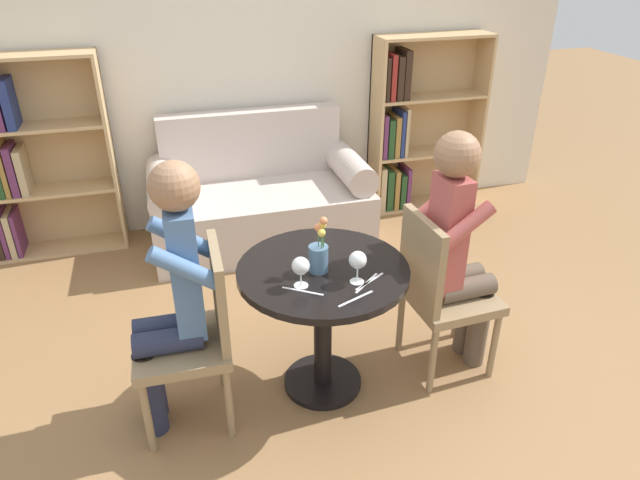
# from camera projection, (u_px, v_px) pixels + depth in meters

# --- Properties ---
(ground_plane) EXTENTS (16.00, 16.00, 0.00)m
(ground_plane) POSITION_uv_depth(u_px,v_px,m) (323.00, 383.00, 2.98)
(ground_plane) COLOR olive
(back_wall) EXTENTS (5.20, 0.05, 2.70)m
(back_wall) POSITION_uv_depth(u_px,v_px,m) (242.00, 46.00, 4.12)
(back_wall) COLOR silver
(back_wall) RESTS_ON ground_plane
(round_table) EXTENTS (0.81, 0.81, 0.70)m
(round_table) POSITION_uv_depth(u_px,v_px,m) (323.00, 298.00, 2.72)
(round_table) COLOR black
(round_table) RESTS_ON ground_plane
(couch) EXTENTS (1.58, 0.80, 0.92)m
(couch) POSITION_uv_depth(u_px,v_px,m) (260.00, 201.00, 4.25)
(couch) COLOR beige
(couch) RESTS_ON ground_plane
(bookshelf_left) EXTENTS (0.91, 0.28, 1.40)m
(bookshelf_left) POSITION_uv_depth(u_px,v_px,m) (24.00, 157.00, 3.90)
(bookshelf_left) COLOR tan
(bookshelf_left) RESTS_ON ground_plane
(bookshelf_right) EXTENTS (0.91, 0.28, 1.40)m
(bookshelf_right) POSITION_uv_depth(u_px,v_px,m) (412.00, 129.00, 4.63)
(bookshelf_right) COLOR tan
(bookshelf_right) RESTS_ON ground_plane
(chair_left) EXTENTS (0.43, 0.43, 0.90)m
(chair_left) POSITION_uv_depth(u_px,v_px,m) (196.00, 331.00, 2.56)
(chair_left) COLOR #937A56
(chair_left) RESTS_ON ground_plane
(chair_right) EXTENTS (0.44, 0.44, 0.90)m
(chair_right) POSITION_uv_depth(u_px,v_px,m) (439.00, 288.00, 2.87)
(chair_right) COLOR #937A56
(chair_right) RESTS_ON ground_plane
(person_left) EXTENTS (0.42, 0.35, 1.30)m
(person_left) POSITION_uv_depth(u_px,v_px,m) (171.00, 296.00, 2.45)
(person_left) COLOR #282D47
(person_left) RESTS_ON ground_plane
(person_right) EXTENTS (0.43, 0.35, 1.31)m
(person_right) POSITION_uv_depth(u_px,v_px,m) (458.00, 249.00, 2.80)
(person_right) COLOR brown
(person_right) RESTS_ON ground_plane
(wine_glass_left) EXTENTS (0.08, 0.08, 0.14)m
(wine_glass_left) POSITION_uv_depth(u_px,v_px,m) (301.00, 267.00, 2.46)
(wine_glass_left) COLOR white
(wine_glass_left) RESTS_ON round_table
(wine_glass_right) EXTENTS (0.08, 0.08, 0.15)m
(wine_glass_right) POSITION_uv_depth(u_px,v_px,m) (358.00, 261.00, 2.48)
(wine_glass_right) COLOR white
(wine_glass_right) RESTS_ON round_table
(flower_vase) EXTENTS (0.09, 0.09, 0.28)m
(flower_vase) POSITION_uv_depth(u_px,v_px,m) (319.00, 254.00, 2.58)
(flower_vase) COLOR slate
(flower_vase) RESTS_ON round_table
(knife_left_setting) EXTENTS (0.17, 0.11, 0.00)m
(knife_left_setting) POSITION_uv_depth(u_px,v_px,m) (370.00, 281.00, 2.53)
(knife_left_setting) COLOR silver
(knife_left_setting) RESTS_ON round_table
(fork_left_setting) EXTENTS (0.18, 0.08, 0.00)m
(fork_left_setting) POSITION_uv_depth(u_px,v_px,m) (356.00, 299.00, 2.41)
(fork_left_setting) COLOR silver
(fork_left_setting) RESTS_ON round_table
(knife_right_setting) EXTENTS (0.16, 0.12, 0.00)m
(knife_right_setting) POSITION_uv_depth(u_px,v_px,m) (303.00, 291.00, 2.47)
(knife_right_setting) COLOR silver
(knife_right_setting) RESTS_ON round_table
(fork_right_setting) EXTENTS (0.15, 0.13, 0.00)m
(fork_right_setting) POSITION_uv_depth(u_px,v_px,m) (367.00, 283.00, 2.52)
(fork_right_setting) COLOR silver
(fork_right_setting) RESTS_ON round_table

